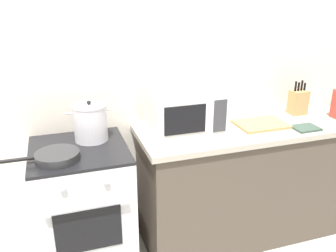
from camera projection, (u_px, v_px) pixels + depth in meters
The scene contains 10 objects.
back_wall at pixel (160, 76), 2.64m from camera, with size 4.40×0.10×2.50m, color silver.
lower_cabinet_right at pixel (248, 183), 2.79m from camera, with size 1.64×0.56×0.88m, color #4C4238.
countertop_right at pixel (253, 128), 2.62m from camera, with size 1.70×0.60×0.04m, color #ADA393.
stove at pixel (84, 211), 2.40m from camera, with size 0.60×0.64×0.92m.
stock_pot at pixel (90, 122), 2.32m from camera, with size 0.31×0.22×0.27m.
frying_pan at pixel (56, 156), 2.07m from camera, with size 0.46×0.26×0.05m.
microwave at pixel (184, 110), 2.46m from camera, with size 0.50×0.37×0.30m.
cutting_board at pixel (261, 124), 2.61m from camera, with size 0.36×0.26×0.02m, color tan.
knife_block at pixel (298, 102), 2.82m from camera, with size 0.13×0.10×0.27m.
oven_mitt at pixel (306, 128), 2.54m from camera, with size 0.18×0.14×0.02m, color #384C42.
Camera 1 is at (-0.45, -1.51, 1.85)m, focal length 38.37 mm.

